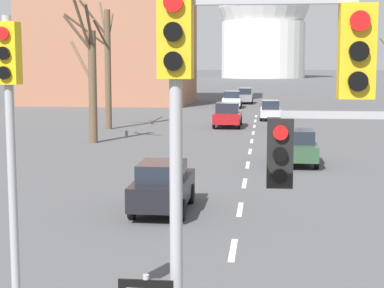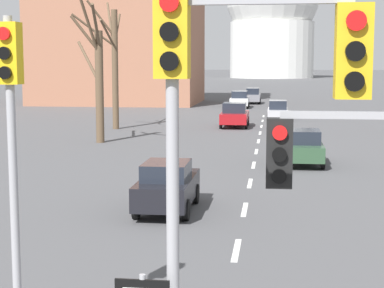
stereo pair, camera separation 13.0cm
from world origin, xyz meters
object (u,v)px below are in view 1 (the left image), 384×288
sedan_near_right (163,186)px  sedan_mid_centre (245,96)px  traffic_signal_near_left (10,122)px  sedan_distant_centre (270,110)px  traffic_signal_centre_tall (235,105)px  sedan_near_left (228,115)px  sedan_far_left (297,147)px  sedan_far_right (232,99)px

sedan_near_right → sedan_mid_centre: sedan_mid_centre is taller
traffic_signal_near_left → sedan_distant_centre: size_ratio=1.27×
traffic_signal_centre_tall → sedan_near_left: (-2.36, 39.61, -3.33)m
sedan_near_right → sedan_far_left: (4.66, 9.96, 0.01)m
sedan_mid_centre → sedan_far_left: sedan_mid_centre is taller
sedan_near_left → sedan_near_right: bearing=-91.0°
sedan_near_left → sedan_far_left: bearing=-76.0°
traffic_signal_near_left → sedan_far_right: bearing=89.4°
sedan_mid_centre → sedan_distant_centre: 20.83m
sedan_near_left → traffic_signal_centre_tall: bearing=-86.6°
traffic_signal_centre_tall → traffic_signal_near_left: 4.71m
traffic_signal_near_left → sedan_near_left: 36.83m
sedan_far_left → sedan_far_right: sedan_far_right is taller
sedan_near_left → sedan_far_right: (-0.70, 19.93, -0.04)m
traffic_signal_near_left → sedan_mid_centre: 63.77m
traffic_signal_near_left → sedan_near_left: (1.31, 36.69, -2.85)m
sedan_near_left → sedan_mid_centre: size_ratio=1.01×
traffic_signal_near_left → sedan_far_left: (5.48, 19.92, -2.92)m
sedan_near_left → sedan_far_left: (4.17, -16.77, -0.07)m
sedan_far_left → sedan_mid_centre: bearing=94.9°
sedan_near_right → sedan_mid_centre: size_ratio=0.89×
sedan_near_left → traffic_signal_near_left: bearing=-92.0°
sedan_far_left → sedan_distant_centre: bearing=92.6°
sedan_mid_centre → sedan_distant_centre: sedan_mid_centre is taller
traffic_signal_centre_tall → sedan_mid_centre: (-1.93, 66.59, -3.35)m
sedan_near_right → sedan_far_left: bearing=64.9°
traffic_signal_centre_tall → sedan_mid_centre: 66.70m
sedan_near_left → sedan_far_left: size_ratio=1.09×
sedan_near_left → sedan_near_right: 26.74m
sedan_far_left → sedan_far_right: 37.03m
sedan_mid_centre → sedan_far_left: (3.74, -43.76, -0.05)m
sedan_mid_centre → sedan_near_right: bearing=-91.0°
sedan_near_left → sedan_distant_centre: size_ratio=1.02×
sedan_far_right → sedan_distant_centre: size_ratio=1.01×
traffic_signal_near_left → sedan_near_right: bearing=85.3°
sedan_distant_centre → sedan_far_left: bearing=-87.4°
sedan_far_left → sedan_far_right: bearing=97.6°
sedan_far_right → sedan_distant_centre: (3.83, -13.60, -0.06)m
sedan_near_left → sedan_distant_centre: bearing=63.7°
sedan_near_left → sedan_near_right: (-0.49, -26.74, -0.08)m
traffic_signal_near_left → sedan_distant_centre: traffic_signal_near_left is taller
sedan_near_right → sedan_far_left: sedan_far_left is taller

